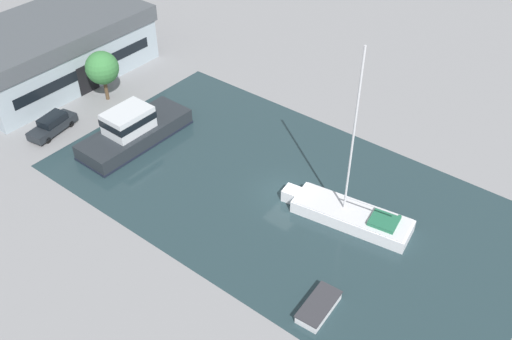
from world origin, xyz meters
name	(u,v)px	position (x,y,z in m)	size (l,w,h in m)	color
ground_plane	(284,194)	(0.00, 0.00, 0.00)	(440.00, 440.00, 0.00)	gray
water_canal	(284,193)	(0.00, 0.00, 0.00)	(20.87, 37.95, 0.01)	#23383D
warehouse_building	(51,49)	(0.56, 30.13, 3.00)	(19.86, 11.29, 5.94)	#99A8B2
quay_tree_near_building	(102,68)	(0.73, 22.20, 3.46)	(3.21, 3.21, 5.08)	brown
parked_car	(52,125)	(-6.09, 21.60, 0.81)	(4.97, 2.49, 1.62)	#1E2328
sailboat_moored	(350,214)	(0.53, -5.69, 0.66)	(4.04, 10.33, 14.36)	white
motor_cruiser	(133,130)	(-2.51, 14.68, 1.23)	(10.61, 4.12, 3.43)	#23282D
small_dinghy	(319,307)	(-7.89, -8.46, 0.36)	(3.58, 1.84, 0.71)	silver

